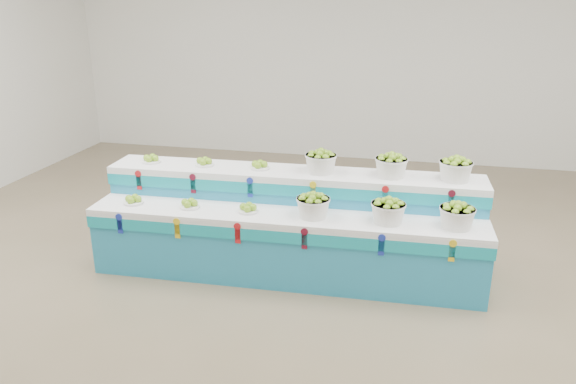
# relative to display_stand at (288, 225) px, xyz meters

# --- Properties ---
(ground) EXTENTS (10.00, 10.00, 0.00)m
(ground) POSITION_rel_display_stand_xyz_m (0.15, -0.55, -0.51)
(ground) COLOR brown
(ground) RESTS_ON ground
(back_wall) EXTENTS (10.00, 0.00, 10.00)m
(back_wall) POSITION_rel_display_stand_xyz_m (0.15, 4.45, 1.49)
(back_wall) COLOR silver
(back_wall) RESTS_ON ground
(display_stand) EXTENTS (4.01, 1.14, 1.02)m
(display_stand) POSITION_rel_display_stand_xyz_m (0.00, 0.00, 0.00)
(display_stand) COLOR #268EBC
(display_stand) RESTS_ON ground
(plate_lower_left) EXTENTS (0.21, 0.21, 0.10)m
(plate_lower_left) POSITION_rel_display_stand_xyz_m (-1.58, -0.29, 0.26)
(plate_lower_left) COLOR white
(plate_lower_left) RESTS_ON display_stand
(plate_lower_mid) EXTENTS (0.21, 0.21, 0.10)m
(plate_lower_mid) POSITION_rel_display_stand_xyz_m (-0.97, -0.27, 0.26)
(plate_lower_mid) COLOR white
(plate_lower_mid) RESTS_ON display_stand
(plate_lower_right) EXTENTS (0.21, 0.21, 0.10)m
(plate_lower_right) POSITION_rel_display_stand_xyz_m (-0.35, -0.26, 0.26)
(plate_lower_right) COLOR white
(plate_lower_right) RESTS_ON display_stand
(basket_lower_left) EXTENTS (0.34, 0.34, 0.24)m
(basket_lower_left) POSITION_rel_display_stand_xyz_m (0.30, -0.24, 0.33)
(basket_lower_left) COLOR silver
(basket_lower_left) RESTS_ON display_stand
(basket_lower_mid) EXTENTS (0.34, 0.34, 0.24)m
(basket_lower_mid) POSITION_rel_display_stand_xyz_m (1.02, -0.22, 0.33)
(basket_lower_mid) COLOR silver
(basket_lower_mid) RESTS_ON display_stand
(basket_lower_right) EXTENTS (0.34, 0.34, 0.24)m
(basket_lower_right) POSITION_rel_display_stand_xyz_m (1.65, -0.20, 0.33)
(basket_lower_right) COLOR silver
(basket_lower_right) RESTS_ON display_stand
(plate_upper_left) EXTENTS (0.21, 0.21, 0.10)m
(plate_upper_left) POSITION_rel_display_stand_xyz_m (-1.59, 0.20, 0.56)
(plate_upper_left) COLOR white
(plate_upper_left) RESTS_ON display_stand
(plate_upper_mid) EXTENTS (0.21, 0.21, 0.10)m
(plate_upper_mid) POSITION_rel_display_stand_xyz_m (-0.98, 0.22, 0.56)
(plate_upper_mid) COLOR white
(plate_upper_mid) RESTS_ON display_stand
(plate_upper_right) EXTENTS (0.21, 0.21, 0.10)m
(plate_upper_right) POSITION_rel_display_stand_xyz_m (-0.36, 0.24, 0.56)
(plate_upper_right) COLOR white
(plate_upper_right) RESTS_ON display_stand
(basket_upper_left) EXTENTS (0.34, 0.34, 0.24)m
(basket_upper_left) POSITION_rel_display_stand_xyz_m (0.29, 0.26, 0.63)
(basket_upper_left) COLOR silver
(basket_upper_left) RESTS_ON display_stand
(basket_upper_mid) EXTENTS (0.34, 0.34, 0.24)m
(basket_upper_mid) POSITION_rel_display_stand_xyz_m (1.01, 0.28, 0.63)
(basket_upper_mid) COLOR silver
(basket_upper_mid) RESTS_ON display_stand
(basket_upper_right) EXTENTS (0.34, 0.34, 0.24)m
(basket_upper_right) POSITION_rel_display_stand_xyz_m (1.63, 0.29, 0.63)
(basket_upper_right) COLOR silver
(basket_upper_right) RESTS_ON display_stand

